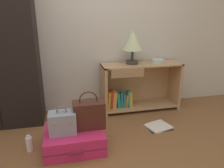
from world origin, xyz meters
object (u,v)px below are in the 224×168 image
(suitcase_large, at_px, (75,139))
(train_case, at_px, (62,123))
(table_lamp, at_px, (133,42))
(handbag, at_px, (89,114))
(open_book_on_floor, at_px, (158,126))
(bowl, at_px, (158,61))
(bottle, at_px, (29,144))
(bookshelf, at_px, (137,87))

(suitcase_large, distance_m, train_case, 0.25)
(table_lamp, bearing_deg, handbag, -132.76)
(table_lamp, bearing_deg, open_book_on_floor, -74.52)
(train_case, bearing_deg, table_lamp, 40.11)
(train_case, relative_size, open_book_on_floor, 0.85)
(suitcase_large, relative_size, open_book_on_floor, 1.79)
(bowl, relative_size, handbag, 0.44)
(bottle, xyz_separation_m, open_book_on_floor, (1.56, 0.16, -0.08))
(bowl, relative_size, bottle, 0.99)
(bowl, xyz_separation_m, bottle, (-1.78, -0.76, -0.66))
(bookshelf, relative_size, suitcase_large, 1.85)
(bookshelf, xyz_separation_m, bottle, (-1.48, -0.80, -0.27))
(table_lamp, xyz_separation_m, open_book_on_floor, (0.18, -0.63, -1.02))
(table_lamp, height_order, bottle, table_lamp)
(train_case, xyz_separation_m, bottle, (-0.36, 0.07, -0.25))
(suitcase_large, xyz_separation_m, bottle, (-0.48, 0.04, -0.02))
(suitcase_large, height_order, train_case, train_case)
(bowl, xyz_separation_m, suitcase_large, (-1.30, -0.80, -0.63))
(bowl, height_order, handbag, bowl)
(suitcase_large, bearing_deg, open_book_on_floor, 10.60)
(bowl, bearing_deg, handbag, -145.74)
(bookshelf, distance_m, bowl, 0.49)
(table_lamp, relative_size, open_book_on_floor, 1.34)
(handbag, distance_m, bottle, 0.70)
(table_lamp, distance_m, handbag, 1.28)
(bowl, height_order, bottle, bowl)
(train_case, bearing_deg, bookshelf, 37.95)
(train_case, xyz_separation_m, open_book_on_floor, (1.20, 0.23, -0.32))
(bookshelf, distance_m, handbag, 1.16)
(bookshelf, height_order, suitcase_large, bookshelf)
(bookshelf, height_order, bottle, bookshelf)
(table_lamp, relative_size, train_case, 1.58)
(bowl, bearing_deg, open_book_on_floor, -109.53)
(train_case, relative_size, bottle, 1.62)
(handbag, height_order, bottle, handbag)
(bookshelf, xyz_separation_m, bowl, (0.30, -0.04, 0.39))
(train_case, height_order, bottle, train_case)
(bowl, bearing_deg, bottle, -156.83)
(bookshelf, bearing_deg, bottle, -151.62)
(suitcase_large, bearing_deg, bowl, 31.66)
(table_lamp, distance_m, bowl, 0.48)
(bookshelf, bearing_deg, handbag, -135.80)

